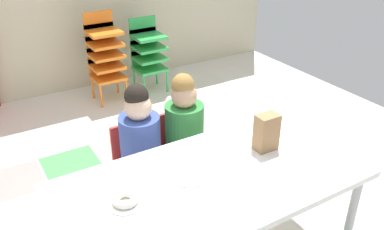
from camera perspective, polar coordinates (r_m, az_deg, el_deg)
ground_plane at (r=2.91m, az=-2.54°, el=-13.11°), size 5.23×4.86×0.02m
craft_table at (r=2.19m, az=2.76°, el=-9.79°), size 1.62×0.83×0.61m
seated_child_near_camera at (r=2.62m, az=-7.32°, el=-3.24°), size 0.32×0.31×0.92m
seated_child_middle_seat at (r=2.74m, az=-1.16°, el=-1.48°), size 0.32×0.31×0.92m
kid_chair_orange_stack at (r=4.32m, az=-12.10°, el=8.51°), size 0.32×0.30×0.92m
kid_chair_green_stack at (r=4.51m, az=-6.21°, el=8.94°), size 0.32×0.30×0.80m
paper_bag_brown at (r=2.37m, az=10.33°, el=-2.39°), size 0.13×0.09×0.22m
paper_plate_near_edge at (r=2.02m, az=-9.24°, el=-12.02°), size 0.18×0.18×0.01m
paper_plate_center_table at (r=2.15m, az=-0.28°, el=-8.67°), size 0.18×0.18×0.01m
donut_powdered_on_plate at (r=2.00m, az=-9.29°, el=-11.51°), size 0.13×0.13×0.04m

